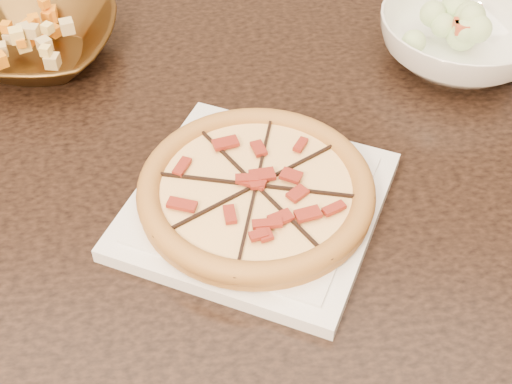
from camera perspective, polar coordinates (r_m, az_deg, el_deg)
dining_table at (r=0.97m, az=-4.91°, el=0.04°), size 1.54×1.10×0.75m
plate at (r=0.80m, az=0.00°, el=-0.96°), size 0.34×0.34×0.02m
pizza at (r=0.79m, az=-0.00°, el=0.20°), size 0.26×0.26×0.03m
bronze_bowl at (r=1.06m, az=-17.25°, el=11.32°), size 0.24×0.24×0.06m
mixed_dish at (r=1.04m, az=-17.77°, el=13.16°), size 0.12×0.11×0.03m
salad_bowl at (r=1.05m, az=16.05°, el=11.72°), size 0.26×0.26×0.07m
salad at (r=1.02m, az=16.65°, el=14.16°), size 0.09×0.12×0.04m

